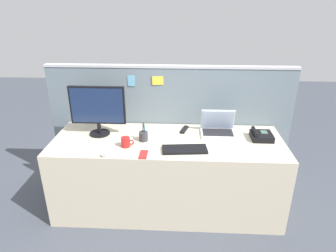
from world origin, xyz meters
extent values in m
plane|color=#424751|center=(0.00, 0.00, 0.00)|extent=(10.00, 10.00, 0.00)
cube|color=beige|center=(0.00, 0.00, 0.37)|extent=(2.16, 0.76, 0.75)
cube|color=slate|center=(0.00, 0.42, 0.67)|extent=(2.52, 0.06, 1.34)
cube|color=#B7BAC1|center=(0.00, 0.42, 1.35)|extent=(2.52, 0.07, 0.02)
cube|color=yellow|center=(-0.12, 0.38, 1.21)|extent=(0.11, 0.01, 0.08)
cube|color=#66ADD1|center=(-0.39, 0.38, 1.21)|extent=(0.07, 0.01, 0.11)
cylinder|color=black|center=(-0.67, 0.09, 0.76)|extent=(0.19, 0.19, 0.02)
cylinder|color=black|center=(-0.67, 0.09, 0.82)|extent=(0.04, 0.04, 0.11)
cube|color=black|center=(-0.67, 0.11, 1.04)|extent=(0.52, 0.03, 0.37)
cube|color=#19284C|center=(-0.67, 0.09, 1.04)|extent=(0.49, 0.01, 0.34)
cube|color=silver|center=(0.48, 0.14, 0.76)|extent=(0.33, 0.24, 0.02)
cube|color=black|center=(0.48, 0.15, 0.77)|extent=(0.29, 0.17, 0.00)
cube|color=silver|center=(0.48, 0.23, 0.87)|extent=(0.33, 0.07, 0.21)
cube|color=#9EB2D1|center=(0.48, 0.22, 0.87)|extent=(0.30, 0.06, 0.19)
cube|color=black|center=(0.88, 0.07, 0.78)|extent=(0.19, 0.20, 0.06)
cube|color=#4C6B5B|center=(0.90, 0.09, 0.81)|extent=(0.06, 0.07, 0.01)
cylinder|color=black|center=(0.81, 0.07, 0.82)|extent=(0.04, 0.18, 0.04)
cube|color=black|center=(0.16, -0.20, 0.76)|extent=(0.40, 0.19, 0.02)
ellipsoid|color=silver|center=(-0.51, -0.32, 0.76)|extent=(0.09, 0.11, 0.03)
cylinder|color=#333338|center=(-0.22, -0.02, 0.79)|extent=(0.08, 0.08, 0.09)
cylinder|color=#238438|center=(-0.21, -0.03, 0.86)|extent=(0.03, 0.02, 0.15)
cylinder|color=blue|center=(-0.22, -0.03, 0.85)|extent=(0.02, 0.01, 0.14)
cylinder|color=black|center=(-0.23, -0.01, 0.85)|extent=(0.01, 0.02, 0.14)
cube|color=#B22323|center=(-0.19, -0.30, 0.75)|extent=(0.07, 0.15, 0.01)
cube|color=black|center=(0.15, 0.22, 0.76)|extent=(0.09, 0.18, 0.02)
cylinder|color=red|center=(-0.37, -0.15, 0.79)|extent=(0.08, 0.08, 0.09)
torus|color=red|center=(-0.32, -0.15, 0.79)|extent=(0.05, 0.01, 0.05)
camera|label=1|loc=(0.13, -2.52, 2.00)|focal=32.09mm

